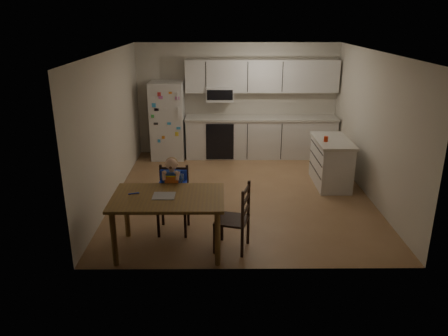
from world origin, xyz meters
name	(u,v)px	position (x,y,z in m)	size (l,w,h in m)	color
room	(241,120)	(0.00, 0.48, 1.25)	(4.52, 5.01, 2.51)	#926842
refrigerator	(168,120)	(-1.55, 2.15, 0.85)	(0.72, 0.70, 1.70)	silver
kitchen_run	(260,118)	(0.50, 2.24, 0.88)	(3.37, 0.62, 2.15)	silver
kitchen_island	(331,162)	(1.70, 0.44, 0.45)	(0.63, 1.20, 0.88)	silver
red_cup	(326,139)	(1.54, 0.31, 0.93)	(0.08, 0.08, 0.10)	red
dining_table	(168,204)	(-1.07, -2.00, 0.69)	(1.49, 0.96, 0.80)	brown
napkin	(164,196)	(-1.13, -2.00, 0.80)	(0.29, 0.25, 0.01)	#A4A4A9
toddler_spoon	(133,194)	(-1.55, -1.92, 0.80)	(0.02, 0.02, 0.12)	blue
chair_booster	(173,187)	(-1.07, -1.41, 0.70)	(0.45, 0.45, 1.15)	black
chair_side	(239,214)	(-0.13, -2.00, 0.54)	(0.52, 0.52, 0.95)	black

